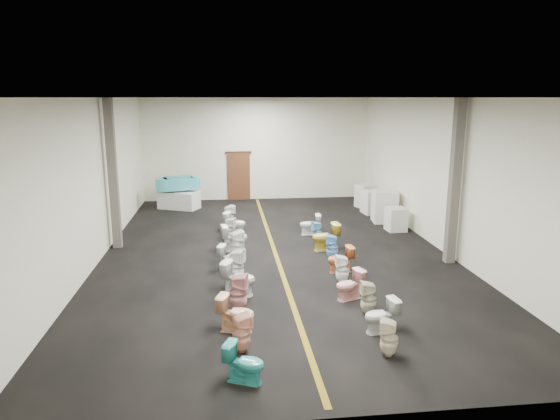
{
  "coord_description": "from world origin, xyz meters",
  "views": [
    {
      "loc": [
        -1.44,
        -14.2,
        4.5
      ],
      "look_at": [
        0.27,
        1.0,
        1.04
      ],
      "focal_mm": 32.0,
      "sensor_mm": 36.0,
      "label": 1
    }
  ],
  "objects_px": {
    "toilet_left_2": "(236,314)",
    "toilet_right_9": "(310,224)",
    "toilet_left_7": "(236,245)",
    "toilet_right_8": "(317,232)",
    "toilet_left_0": "(245,363)",
    "toilet_left_5": "(236,266)",
    "toilet_right_4": "(342,269)",
    "toilet_left_9": "(230,230)",
    "toilet_right_7": "(326,237)",
    "appliance_crate_a": "(396,219)",
    "toilet_left_3": "(238,293)",
    "toilet_right_2": "(369,298)",
    "toilet_left_1": "(241,333)",
    "toilet_left_4": "(239,278)",
    "toilet_left_6": "(231,258)",
    "toilet_left_10": "(235,223)",
    "toilet_right_1": "(381,316)",
    "appliance_crate_d": "(365,196)",
    "toilet_left_8": "(234,237)",
    "toilet_left_11": "(229,217)",
    "toilet_right_6": "(332,247)",
    "display_table": "(179,200)",
    "toilet_right_5": "(340,259)",
    "appliance_crate_c": "(373,202)",
    "bathtub": "(178,183)",
    "appliance_crate_b": "(385,206)"
  },
  "relations": [
    {
      "from": "toilet_left_8",
      "to": "toilet_left_11",
      "type": "relative_size",
      "value": 0.98
    },
    {
      "from": "toilet_left_0",
      "to": "toilet_right_4",
      "type": "distance_m",
      "value": 4.86
    },
    {
      "from": "toilet_left_8",
      "to": "toilet_right_6",
      "type": "distance_m",
      "value": 2.99
    },
    {
      "from": "display_table",
      "to": "toilet_right_8",
      "type": "height_order",
      "value": "display_table"
    },
    {
      "from": "toilet_left_2",
      "to": "toilet_left_5",
      "type": "relative_size",
      "value": 0.86
    },
    {
      "from": "toilet_left_8",
      "to": "toilet_right_5",
      "type": "height_order",
      "value": "toilet_left_8"
    },
    {
      "from": "appliance_crate_c",
      "to": "toilet_left_9",
      "type": "relative_size",
      "value": 1.15
    },
    {
      "from": "toilet_left_2",
      "to": "toilet_right_9",
      "type": "height_order",
      "value": "toilet_left_2"
    },
    {
      "from": "toilet_right_8",
      "to": "toilet_right_4",
      "type": "bearing_deg",
      "value": -11.36
    },
    {
      "from": "toilet_left_0",
      "to": "toilet_right_8",
      "type": "xyz_separation_m",
      "value": [
        2.62,
        7.67,
        0.02
      ]
    },
    {
      "from": "appliance_crate_b",
      "to": "toilet_right_4",
      "type": "bearing_deg",
      "value": -116.73
    },
    {
      "from": "toilet_right_8",
      "to": "toilet_right_9",
      "type": "distance_m",
      "value": 0.98
    },
    {
      "from": "appliance_crate_a",
      "to": "appliance_crate_d",
      "type": "distance_m",
      "value": 3.79
    },
    {
      "from": "toilet_left_3",
      "to": "toilet_right_2",
      "type": "relative_size",
      "value": 1.15
    },
    {
      "from": "toilet_left_10",
      "to": "toilet_right_1",
      "type": "xyz_separation_m",
      "value": [
        2.66,
        -7.59,
        -0.03
      ]
    },
    {
      "from": "appliance_crate_a",
      "to": "appliance_crate_c",
      "type": "xyz_separation_m",
      "value": [
        0.0,
        2.65,
        0.05
      ]
    },
    {
      "from": "toilet_left_7",
      "to": "toilet_left_3",
      "type": "bearing_deg",
      "value": 155.35
    },
    {
      "from": "toilet_left_9",
      "to": "toilet_right_7",
      "type": "xyz_separation_m",
      "value": [
        2.85,
        -1.26,
        0.02
      ]
    },
    {
      "from": "toilet_left_10",
      "to": "toilet_right_6",
      "type": "xyz_separation_m",
      "value": [
        2.67,
        -3.09,
        -0.0
      ]
    },
    {
      "from": "appliance_crate_a",
      "to": "toilet_left_5",
      "type": "xyz_separation_m",
      "value": [
        -5.61,
        -4.35,
        0.03
      ]
    },
    {
      "from": "toilet_left_5",
      "to": "toilet_right_2",
      "type": "bearing_deg",
      "value": -105.44
    },
    {
      "from": "bathtub",
      "to": "toilet_left_11",
      "type": "relative_size",
      "value": 2.22
    },
    {
      "from": "toilet_left_8",
      "to": "toilet_right_1",
      "type": "relative_size",
      "value": 1.15
    },
    {
      "from": "appliance_crate_a",
      "to": "toilet_left_10",
      "type": "height_order",
      "value": "appliance_crate_a"
    },
    {
      "from": "display_table",
      "to": "appliance_crate_a",
      "type": "height_order",
      "value": "appliance_crate_a"
    },
    {
      "from": "appliance_crate_a",
      "to": "toilet_right_2",
      "type": "relative_size",
      "value": 1.08
    },
    {
      "from": "appliance_crate_a",
      "to": "toilet_right_8",
      "type": "relative_size",
      "value": 1.15
    },
    {
      "from": "toilet_left_6",
      "to": "toilet_right_9",
      "type": "distance_m",
      "value": 4.21
    },
    {
      "from": "toilet_right_5",
      "to": "toilet_right_6",
      "type": "xyz_separation_m",
      "value": [
        0.0,
        1.01,
        0.02
      ]
    },
    {
      "from": "toilet_left_0",
      "to": "toilet_right_4",
      "type": "height_order",
      "value": "toilet_right_4"
    },
    {
      "from": "toilet_left_9",
      "to": "toilet_left_11",
      "type": "distance_m",
      "value": 1.74
    },
    {
      "from": "toilet_left_9",
      "to": "toilet_left_11",
      "type": "bearing_deg",
      "value": 15.62
    },
    {
      "from": "toilet_right_6",
      "to": "toilet_right_8",
      "type": "bearing_deg",
      "value": -159.47
    },
    {
      "from": "toilet_left_10",
      "to": "toilet_left_6",
      "type": "bearing_deg",
      "value": -161.61
    },
    {
      "from": "toilet_left_2",
      "to": "toilet_right_9",
      "type": "distance_m",
      "value": 7.33
    },
    {
      "from": "toilet_left_5",
      "to": "toilet_right_4",
      "type": "relative_size",
      "value": 1.17
    },
    {
      "from": "toilet_left_7",
      "to": "toilet_left_8",
      "type": "bearing_deg",
      "value": -21.51
    },
    {
      "from": "appliance_crate_c",
      "to": "toilet_right_7",
      "type": "distance_m",
      "value": 5.44
    },
    {
      "from": "toilet_left_3",
      "to": "toilet_left_6",
      "type": "relative_size",
      "value": 1.24
    },
    {
      "from": "appliance_crate_d",
      "to": "toilet_left_0",
      "type": "bearing_deg",
      "value": -113.9
    },
    {
      "from": "toilet_left_7",
      "to": "toilet_right_4",
      "type": "height_order",
      "value": "toilet_left_7"
    },
    {
      "from": "toilet_right_1",
      "to": "toilet_right_9",
      "type": "bearing_deg",
      "value": 170.91
    },
    {
      "from": "toilet_left_0",
      "to": "toilet_left_5",
      "type": "distance_m",
      "value": 4.47
    },
    {
      "from": "toilet_right_6",
      "to": "toilet_left_10",
      "type": "bearing_deg",
      "value": -122.36
    },
    {
      "from": "toilet_left_5",
      "to": "toilet_left_1",
      "type": "bearing_deg",
      "value": -156.56
    },
    {
      "from": "toilet_left_1",
      "to": "toilet_left_4",
      "type": "xyz_separation_m",
      "value": [
        0.04,
        2.72,
        0.03
      ]
    },
    {
      "from": "toilet_left_7",
      "to": "toilet_right_8",
      "type": "height_order",
      "value": "toilet_left_7"
    },
    {
      "from": "toilet_left_0",
      "to": "toilet_right_5",
      "type": "distance_m",
      "value": 5.64
    },
    {
      "from": "toilet_left_9",
      "to": "toilet_right_9",
      "type": "relative_size",
      "value": 1.12
    },
    {
      "from": "appliance_crate_d",
      "to": "toilet_left_10",
      "type": "height_order",
      "value": "appliance_crate_d"
    }
  ]
}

